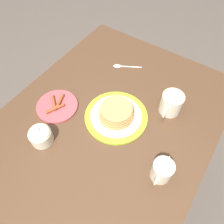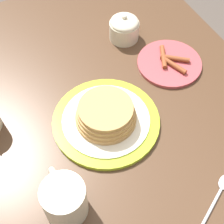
{
  "view_description": "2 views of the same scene",
  "coord_description": "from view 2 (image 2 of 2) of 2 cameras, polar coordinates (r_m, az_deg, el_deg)",
  "views": [
    {
      "loc": [
        0.42,
        0.31,
        1.54
      ],
      "look_at": [
        -0.03,
        0.0,
        0.77
      ],
      "focal_mm": 35.0,
      "sensor_mm": 36.0,
      "label": 1
    },
    {
      "loc": [
        -0.48,
        0.23,
        1.48
      ],
      "look_at": [
        -0.03,
        0.0,
        0.77
      ],
      "focal_mm": 55.0,
      "sensor_mm": 36.0,
      "label": 2
    }
  ],
  "objects": [
    {
      "name": "ground_plane",
      "position": [
        1.57,
        -0.41,
        -15.51
      ],
      "size": [
        8.0,
        8.0,
        0.0
      ],
      "primitive_type": "plane",
      "color": "#51473F"
    },
    {
      "name": "dining_table",
      "position": [
        1.02,
        -0.61,
        -3.88
      ],
      "size": [
        1.15,
        0.88,
        0.74
      ],
      "color": "#4C3321",
      "rests_on": "ground_plane"
    },
    {
      "name": "pancake_plate",
      "position": [
        0.87,
        -1.02,
        -0.89
      ],
      "size": [
        0.28,
        0.28,
        0.07
      ],
      "color": "#AAC628",
      "rests_on": "dining_table"
    },
    {
      "name": "side_plate_bacon",
      "position": [
        1.02,
        9.53,
        8.06
      ],
      "size": [
        0.19,
        0.19,
        0.02
      ],
      "color": "#B2474C",
      "rests_on": "dining_table"
    },
    {
      "name": "coffee_mug",
      "position": [
        0.74,
        -7.98,
        -14.12
      ],
      "size": [
        0.13,
        0.09,
        0.1
      ],
      "color": "beige",
      "rests_on": "dining_table"
    },
    {
      "name": "sugar_bowl",
      "position": [
        1.07,
        2.03,
        13.83
      ],
      "size": [
        0.09,
        0.09,
        0.09
      ],
      "color": "beige",
      "rests_on": "dining_table"
    },
    {
      "name": "spoon",
      "position": [
        0.83,
        17.54,
        -12.44
      ],
      "size": [
        0.09,
        0.14,
        0.01
      ],
      "color": "silver",
      "rests_on": "dining_table"
    }
  ]
}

